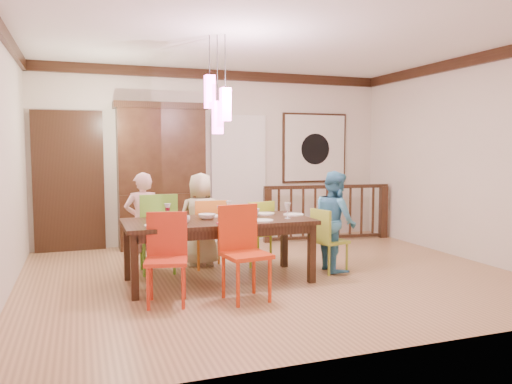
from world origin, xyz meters
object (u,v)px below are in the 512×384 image
object	(u,v)px
china_hutch	(162,175)
person_far_left	(143,222)
balustrade	(327,211)
person_far_mid	(201,219)
person_end_right	(335,221)
chair_far_left	(157,227)
chair_end_right	(330,236)
dining_table	(218,226)

from	to	relation	value
china_hutch	person_far_left	distance (m)	1.65
balustrade	person_far_mid	bearing A→B (deg)	-149.14
china_hutch	person_far_left	world-z (taller)	china_hutch
person_far_mid	person_end_right	distance (m)	1.80
chair_far_left	person_end_right	distance (m)	2.30
chair_end_right	person_end_right	bearing A→B (deg)	-71.58
person_far_left	chair_end_right	bearing A→B (deg)	158.03
chair_end_right	person_far_left	distance (m)	2.44
dining_table	china_hutch	distance (m)	2.43
dining_table	person_end_right	size ratio (longest dim) A/B	1.70
chair_far_left	china_hutch	bearing A→B (deg)	-99.51
person_end_right	person_far_left	bearing A→B (deg)	74.02
chair_end_right	chair_far_left	bearing A→B (deg)	57.67
person_far_left	balustrade	bearing A→B (deg)	-161.15
chair_far_left	person_far_left	xyz separation A→B (m)	(-0.16, 0.17, 0.06)
chair_end_right	person_end_right	size ratio (longest dim) A/B	0.63
balustrade	person_end_right	size ratio (longest dim) A/B	1.74
chair_end_right	person_far_mid	world-z (taller)	person_far_mid
chair_far_left	person_far_left	bearing A→B (deg)	-45.54
person_far_mid	person_end_right	bearing A→B (deg)	162.36
chair_far_left	china_hutch	size ratio (longest dim) A/B	0.44
chair_far_left	chair_end_right	world-z (taller)	chair_far_left
dining_table	person_far_mid	distance (m)	0.88
balustrade	china_hutch	bearing A→B (deg)	179.55
person_far_left	person_far_mid	world-z (taller)	person_far_left
person_far_mid	person_end_right	world-z (taller)	person_end_right
china_hutch	person_end_right	distance (m)	3.03
person_end_right	china_hutch	bearing A→B (deg)	42.54
chair_far_left	balustrade	size ratio (longest dim) A/B	0.45
dining_table	chair_far_left	bearing A→B (deg)	131.66
china_hutch	balustrade	bearing A→B (deg)	-7.05
dining_table	person_far_mid	world-z (taller)	person_far_mid
dining_table	person_far_left	size ratio (longest dim) A/B	1.72
chair_far_left	balustrade	world-z (taller)	chair_far_left
chair_end_right	balustrade	bearing A→B (deg)	-39.75
dining_table	chair_end_right	xyz separation A→B (m)	(1.48, -0.03, -0.20)
chair_end_right	balustrade	size ratio (longest dim) A/B	0.36
person_end_right	dining_table	bearing A→B (deg)	94.75
chair_far_left	person_far_left	distance (m)	0.24
chair_end_right	person_far_mid	distance (m)	1.75
balustrade	person_end_right	xyz separation A→B (m)	(-0.92, -1.98, 0.15)
person_far_left	person_far_mid	xyz separation A→B (m)	(0.78, 0.01, -0.01)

